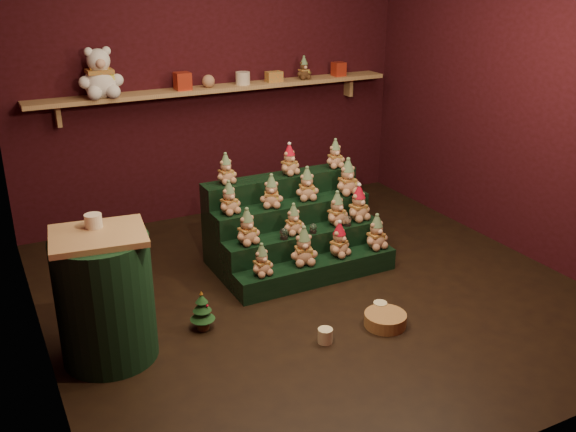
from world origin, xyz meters
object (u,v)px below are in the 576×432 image
snow_globe_b (313,228)px  mug_right (380,309)px  snow_globe_c (347,221)px  white_bear (99,66)px  wicker_basket (385,320)px  mini_christmas_tree (202,310)px  mug_left (325,336)px  snow_globe_a (284,233)px  riser_tier_front (317,271)px  side_table (105,297)px  brown_bear (304,68)px

snow_globe_b → mug_right: size_ratio=0.80×
snow_globe_c → white_bear: white_bear is taller
wicker_basket → snow_globe_c: bearing=74.0°
mug_right → mini_christmas_tree: bearing=161.5°
mug_right → white_bear: size_ratio=0.19×
mug_left → snow_globe_b: bearing=65.5°
snow_globe_a → mug_right: 0.98m
riser_tier_front → mug_left: bearing=-115.9°
white_bear → wicker_basket: bearing=-61.4°
snow_globe_c → riser_tier_front: bearing=-157.1°
mug_left → snow_globe_a: bearing=79.8°
mug_left → wicker_basket: bearing=-1.0°
riser_tier_front → mini_christmas_tree: 1.11m
mug_left → white_bear: bearing=108.4°
snow_globe_b → mug_left: 1.12m
snow_globe_b → mini_christmas_tree: size_ratio=0.27×
mini_christmas_tree → wicker_basket: bearing=-25.3°
snow_globe_c → wicker_basket: size_ratio=0.29×
riser_tier_front → snow_globe_b: bearing=73.4°
snow_globe_c → mini_christmas_tree: 1.54m
riser_tier_front → mug_right: (0.15, -0.68, -0.04)m
snow_globe_a → mug_right: size_ratio=0.92×
snow_globe_b → snow_globe_c: snow_globe_c is taller
side_table → brown_bear: size_ratio=3.99×
mini_christmas_tree → wicker_basket: 1.31m
riser_tier_front → mug_right: size_ratio=13.80×
mug_left → mug_right: mug_left is taller
snow_globe_c → white_bear: 2.53m
riser_tier_front → snow_globe_a: (-0.22, 0.16, 0.32)m
riser_tier_front → brown_bear: size_ratio=6.31×
side_table → white_bear: (0.50, 2.00, 1.15)m
snow_globe_b → wicker_basket: (0.05, -0.98, -0.35)m
mug_right → wicker_basket: 0.15m
snow_globe_a → mug_right: (0.37, -0.84, -0.36)m
mini_christmas_tree → mug_left: (0.69, -0.55, -0.10)m
wicker_basket → brown_bear: bearing=74.7°
riser_tier_front → mug_right: bearing=-77.3°
snow_globe_c → mug_right: bearing=-105.2°
mug_left → brown_bear: bearing=64.8°
snow_globe_c → mini_christmas_tree: snow_globe_c is taller
wicker_basket → brown_bear: (0.69, 2.53, 1.38)m
snow_globe_a → snow_globe_b: size_ratio=1.15×
snow_globe_a → brown_bear: bearing=56.9°
brown_bear → side_table: bearing=-142.0°
white_bear → snow_globe_a: bearing=-56.0°
mug_left → wicker_basket: mug_left is taller
snow_globe_a → brown_bear: size_ratio=0.42×
riser_tier_front → wicker_basket: riser_tier_front is taller
snow_globe_c → brown_bear: (0.41, 1.55, 1.03)m
snow_globe_a → mini_christmas_tree: snow_globe_a is taller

